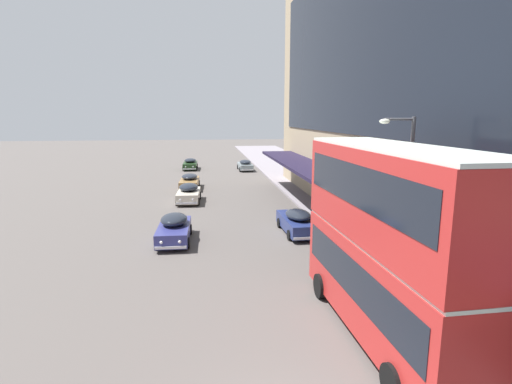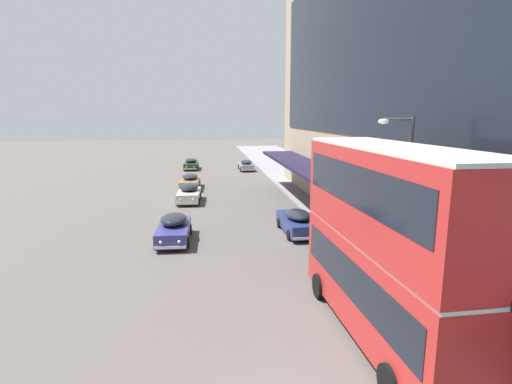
{
  "view_description": "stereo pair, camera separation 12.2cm",
  "coord_description": "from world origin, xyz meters",
  "px_view_note": "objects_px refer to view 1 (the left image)",
  "views": [
    {
      "loc": [
        -1.66,
        -7.41,
        7.4
      ],
      "look_at": [
        2.03,
        20.39,
        2.03
      ],
      "focal_mm": 28.0,
      "sensor_mm": 36.0,
      "label": 1
    },
    {
      "loc": [
        -1.54,
        -7.43,
        7.4
      ],
      "look_at": [
        2.03,
        20.39,
        2.03
      ],
      "focal_mm": 28.0,
      "sensor_mm": 36.0,
      "label": 2
    }
  ],
  "objects_px": {
    "transit_bus_kerbside_front": "(391,238)",
    "pedestrian_at_kerb": "(464,306)",
    "sedan_second_near": "(190,164)",
    "sedan_lead_mid": "(189,193)",
    "sedan_second_mid": "(174,228)",
    "sedan_oncoming_rear": "(297,221)",
    "sedan_far_back": "(190,181)",
    "street_lamp": "(405,193)",
    "sedan_lead_near": "(245,165)"
  },
  "relations": [
    {
      "from": "sedan_second_mid",
      "to": "pedestrian_at_kerb",
      "type": "xyz_separation_m",
      "value": [
        10.32,
        -12.1,
        0.38
      ]
    },
    {
      "from": "sedan_far_back",
      "to": "street_lamp",
      "type": "xyz_separation_m",
      "value": [
        9.53,
        -26.16,
        3.58
      ]
    },
    {
      "from": "sedan_second_mid",
      "to": "pedestrian_at_kerb",
      "type": "relative_size",
      "value": 2.5
    },
    {
      "from": "sedan_second_near",
      "to": "sedan_lead_near",
      "type": "bearing_deg",
      "value": -14.88
    },
    {
      "from": "sedan_second_mid",
      "to": "street_lamp",
      "type": "relative_size",
      "value": 0.64
    },
    {
      "from": "sedan_lead_mid",
      "to": "pedestrian_at_kerb",
      "type": "xyz_separation_m",
      "value": [
        9.83,
        -23.22,
        0.39
      ]
    },
    {
      "from": "sedan_second_near",
      "to": "sedan_second_mid",
      "type": "relative_size",
      "value": 1.04
    },
    {
      "from": "sedan_second_near",
      "to": "transit_bus_kerbside_front",
      "type": "bearing_deg",
      "value": -80.05
    },
    {
      "from": "sedan_lead_near",
      "to": "sedan_second_near",
      "type": "height_order",
      "value": "sedan_second_near"
    },
    {
      "from": "sedan_lead_mid",
      "to": "sedan_second_mid",
      "type": "xyz_separation_m",
      "value": [
        -0.49,
        -11.11,
        0.01
      ]
    },
    {
      "from": "transit_bus_kerbside_front",
      "to": "sedan_lead_near",
      "type": "bearing_deg",
      "value": 90.4
    },
    {
      "from": "sedan_second_mid",
      "to": "sedan_oncoming_rear",
      "type": "distance_m",
      "value": 7.7
    },
    {
      "from": "sedan_second_near",
      "to": "street_lamp",
      "type": "bearing_deg",
      "value": -76.57
    },
    {
      "from": "transit_bus_kerbside_front",
      "to": "pedestrian_at_kerb",
      "type": "distance_m",
      "value": 3.45
    },
    {
      "from": "sedan_far_back",
      "to": "sedan_oncoming_rear",
      "type": "xyz_separation_m",
      "value": [
        7.31,
        -17.0,
        0.02
      ]
    },
    {
      "from": "sedan_lead_near",
      "to": "sedan_second_near",
      "type": "xyz_separation_m",
      "value": [
        -7.52,
        2.0,
        0.03
      ]
    },
    {
      "from": "sedan_lead_near",
      "to": "sedan_oncoming_rear",
      "type": "xyz_separation_m",
      "value": [
        0.15,
        -30.28,
        0.04
      ]
    },
    {
      "from": "sedan_lead_mid",
      "to": "pedestrian_at_kerb",
      "type": "bearing_deg",
      "value": -67.04
    },
    {
      "from": "pedestrian_at_kerb",
      "to": "sedan_oncoming_rear",
      "type": "bearing_deg",
      "value": 101.71
    },
    {
      "from": "sedan_lead_near",
      "to": "sedan_second_near",
      "type": "relative_size",
      "value": 1.01
    },
    {
      "from": "sedan_far_back",
      "to": "street_lamp",
      "type": "distance_m",
      "value": 28.07
    },
    {
      "from": "sedan_lead_near",
      "to": "sedan_second_mid",
      "type": "xyz_separation_m",
      "value": [
        -7.52,
        -30.95,
        0.07
      ]
    },
    {
      "from": "pedestrian_at_kerb",
      "to": "street_lamp",
      "type": "distance_m",
      "value": 4.81
    },
    {
      "from": "sedan_second_near",
      "to": "sedan_oncoming_rear",
      "type": "distance_m",
      "value": 33.18
    },
    {
      "from": "pedestrian_at_kerb",
      "to": "sedan_second_mid",
      "type": "bearing_deg",
      "value": 130.46
    },
    {
      "from": "transit_bus_kerbside_front",
      "to": "street_lamp",
      "type": "xyz_separation_m",
      "value": [
        2.08,
        3.14,
        0.83
      ]
    },
    {
      "from": "sedan_far_back",
      "to": "sedan_second_mid",
      "type": "distance_m",
      "value": 17.68
    },
    {
      "from": "sedan_oncoming_rear",
      "to": "sedan_second_near",
      "type": "bearing_deg",
      "value": 103.38
    },
    {
      "from": "sedan_far_back",
      "to": "sedan_oncoming_rear",
      "type": "distance_m",
      "value": 18.51
    },
    {
      "from": "sedan_lead_mid",
      "to": "sedan_oncoming_rear",
      "type": "relative_size",
      "value": 0.93
    },
    {
      "from": "sedan_second_near",
      "to": "sedan_oncoming_rear",
      "type": "height_order",
      "value": "sedan_oncoming_rear"
    },
    {
      "from": "transit_bus_kerbside_front",
      "to": "sedan_second_mid",
      "type": "distance_m",
      "value": 14.27
    },
    {
      "from": "transit_bus_kerbside_front",
      "to": "street_lamp",
      "type": "distance_m",
      "value": 3.86
    },
    {
      "from": "transit_bus_kerbside_front",
      "to": "sedan_second_near",
      "type": "height_order",
      "value": "transit_bus_kerbside_front"
    },
    {
      "from": "sedan_second_near",
      "to": "street_lamp",
      "type": "height_order",
      "value": "street_lamp"
    },
    {
      "from": "sedan_lead_near",
      "to": "pedestrian_at_kerb",
      "type": "distance_m",
      "value": 43.14
    },
    {
      "from": "sedan_lead_near",
      "to": "sedan_far_back",
      "type": "bearing_deg",
      "value": -118.33
    },
    {
      "from": "sedan_oncoming_rear",
      "to": "pedestrian_at_kerb",
      "type": "distance_m",
      "value": 13.05
    },
    {
      "from": "transit_bus_kerbside_front",
      "to": "sedan_lead_mid",
      "type": "distance_m",
      "value": 24.05
    },
    {
      "from": "sedan_oncoming_rear",
      "to": "pedestrian_at_kerb",
      "type": "xyz_separation_m",
      "value": [
        2.65,
        -12.77,
        0.41
      ]
    },
    {
      "from": "transit_bus_kerbside_front",
      "to": "pedestrian_at_kerb",
      "type": "xyz_separation_m",
      "value": [
        2.51,
        -0.47,
        -2.32
      ]
    },
    {
      "from": "transit_bus_kerbside_front",
      "to": "sedan_lead_mid",
      "type": "xyz_separation_m",
      "value": [
        -7.33,
        22.74,
        -2.71
      ]
    },
    {
      "from": "sedan_oncoming_rear",
      "to": "transit_bus_kerbside_front",
      "type": "bearing_deg",
      "value": -89.35
    },
    {
      "from": "sedan_far_back",
      "to": "pedestrian_at_kerb",
      "type": "bearing_deg",
      "value": -71.51
    },
    {
      "from": "sedan_far_back",
      "to": "sedan_lead_mid",
      "type": "bearing_deg",
      "value": -88.92
    },
    {
      "from": "street_lamp",
      "to": "transit_bus_kerbside_front",
      "type": "bearing_deg",
      "value": -123.46
    },
    {
      "from": "pedestrian_at_kerb",
      "to": "sedan_far_back",
      "type": "bearing_deg",
      "value": 108.49
    },
    {
      "from": "sedan_second_near",
      "to": "pedestrian_at_kerb",
      "type": "height_order",
      "value": "pedestrian_at_kerb"
    },
    {
      "from": "sedan_second_mid",
      "to": "sedan_oncoming_rear",
      "type": "xyz_separation_m",
      "value": [
        7.67,
        0.67,
        -0.03
      ]
    },
    {
      "from": "sedan_far_back",
      "to": "sedan_second_mid",
      "type": "height_order",
      "value": "sedan_second_mid"
    }
  ]
}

